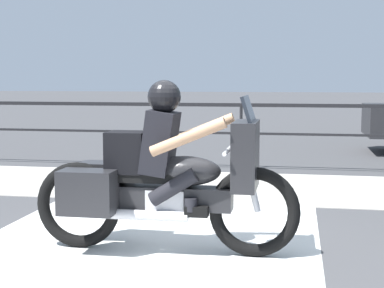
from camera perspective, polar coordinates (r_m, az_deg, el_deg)
name	(u,v)px	position (r m, az deg, el deg)	size (l,w,h in m)	color
ground_plane	(185,258)	(5.15, -0.71, -10.99)	(120.00, 120.00, 0.00)	#424244
sidewalk_band	(230,186)	(8.42, 3.70, -4.10)	(44.00, 2.40, 0.01)	#B7B2A8
crosswalk_band	(129,262)	(5.06, -6.12, -11.29)	(3.20, 6.00, 0.01)	silver
fence_railing	(241,117)	(9.86, 4.78, 2.59)	(36.00, 0.05, 1.12)	black
motorcycle	(161,177)	(5.18, -2.99, -3.18)	(2.38, 0.76, 1.52)	black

